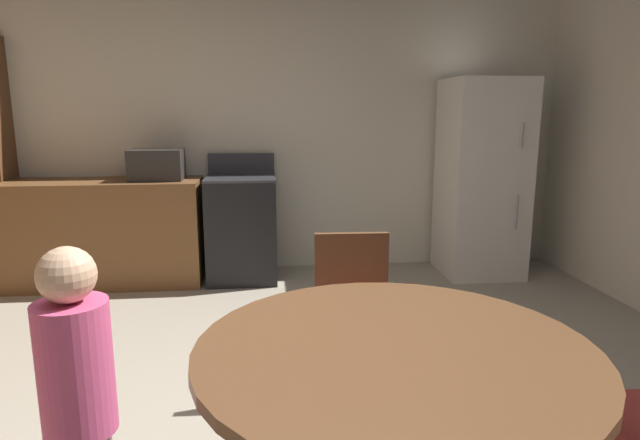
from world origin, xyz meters
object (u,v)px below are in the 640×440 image
at_px(microwave, 157,165).
at_px(person_child, 80,407).
at_px(refrigerator, 482,179).
at_px(chair_north, 354,310).
at_px(dining_table, 394,391).
at_px(oven_range, 242,227).

relative_size(microwave, person_child, 0.40).
distance_m(refrigerator, chair_north, 2.64).
bearing_deg(refrigerator, chair_north, -125.71).
bearing_deg(refrigerator, dining_table, -116.77).
distance_m(chair_north, person_child, 1.38).
bearing_deg(dining_table, refrigerator, 63.23).
xyz_separation_m(oven_range, refrigerator, (2.16, -0.05, 0.41)).
distance_m(dining_table, chair_north, 0.99).
bearing_deg(person_child, chair_north, 45.53).
bearing_deg(oven_range, person_child, -96.99).
xyz_separation_m(oven_range, chair_north, (0.63, -2.18, 0.03)).
bearing_deg(microwave, dining_table, -67.64).
distance_m(oven_range, microwave, 0.90).
bearing_deg(chair_north, person_child, -45.32).
height_order(oven_range, person_child, oven_range).
bearing_deg(dining_table, microwave, 112.36).
bearing_deg(chair_north, microwave, -146.13).
relative_size(oven_range, microwave, 2.50).
relative_size(microwave, dining_table, 0.35).
distance_m(refrigerator, person_child, 3.99).
height_order(oven_range, microwave, microwave).
xyz_separation_m(microwave, chair_north, (1.34, -2.18, -0.53)).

